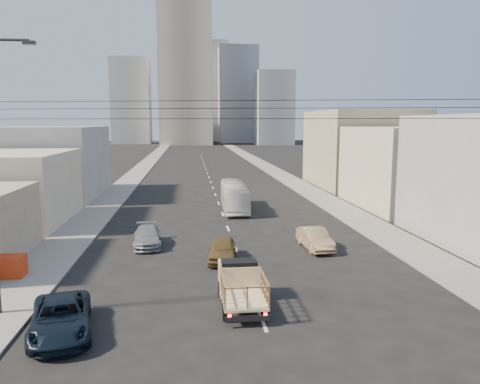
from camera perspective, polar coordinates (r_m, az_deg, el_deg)
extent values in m
plane|color=black|center=(18.98, 3.80, -17.98)|extent=(420.00, 420.00, 0.00)
cube|color=slate|center=(87.57, -11.92, 2.77)|extent=(3.50, 180.00, 0.12)
cube|color=slate|center=(88.38, 3.44, 2.99)|extent=(3.50, 180.00, 0.12)
cube|color=silver|center=(20.76, 2.81, -15.54)|extent=(0.15, 2.00, 0.01)
cube|color=silver|center=(26.30, 0.73, -10.26)|extent=(0.15, 2.00, 0.01)
cube|color=silver|center=(32.01, -0.57, -6.84)|extent=(0.15, 2.00, 0.01)
cube|color=silver|center=(37.81, -1.47, -4.45)|extent=(0.15, 2.00, 0.01)
cube|color=silver|center=(43.66, -2.13, -2.70)|extent=(0.15, 2.00, 0.01)
cube|color=silver|center=(49.55, -2.63, -1.37)|extent=(0.15, 2.00, 0.01)
cube|color=silver|center=(55.46, -3.02, -0.32)|extent=(0.15, 2.00, 0.01)
cube|color=silver|center=(61.39, -3.33, 0.53)|extent=(0.15, 2.00, 0.01)
cube|color=silver|center=(67.33, -3.59, 1.23)|extent=(0.15, 2.00, 0.01)
cube|color=silver|center=(73.28, -3.81, 1.81)|extent=(0.15, 2.00, 0.01)
cube|color=silver|center=(79.24, -4.00, 2.31)|extent=(0.15, 2.00, 0.01)
cube|color=silver|center=(85.20, -4.16, 2.74)|extent=(0.15, 2.00, 0.01)
cube|color=silver|center=(91.17, -4.30, 3.11)|extent=(0.15, 2.00, 0.01)
cube|color=silver|center=(97.14, -4.42, 3.44)|extent=(0.15, 2.00, 0.01)
cube|color=silver|center=(103.12, -4.53, 3.72)|extent=(0.15, 2.00, 0.01)
cube|color=silver|center=(109.10, -4.62, 3.98)|extent=(0.15, 2.00, 0.01)
cube|color=silver|center=(115.08, -4.71, 4.21)|extent=(0.15, 2.00, 0.01)
cube|color=silver|center=(121.06, -4.79, 4.42)|extent=(0.15, 2.00, 0.01)
cube|color=#D3BB8D|center=(21.38, 0.40, -12.78)|extent=(1.90, 3.00, 0.12)
cube|color=#D3BB8D|center=(23.16, -0.18, -10.43)|extent=(1.90, 1.60, 1.50)
cube|color=black|center=(22.74, -0.11, -9.20)|extent=(1.70, 0.90, 0.70)
cube|color=#2D2D33|center=(20.07, 0.93, -15.17)|extent=(1.90, 0.12, 0.22)
cube|color=#FF0C0C|center=(19.94, -1.28, -14.87)|extent=(0.15, 0.05, 0.12)
cube|color=#FF0C0C|center=(20.11, 3.12, -14.67)|extent=(0.15, 0.05, 0.12)
cylinder|color=black|center=(23.38, -2.32, -11.73)|extent=(0.25, 0.76, 0.76)
cylinder|color=black|center=(23.54, 1.90, -11.58)|extent=(0.25, 0.76, 0.76)
cylinder|color=black|center=(20.78, -1.77, -14.39)|extent=(0.25, 0.76, 0.76)
cylinder|color=black|center=(20.97, 3.01, -14.18)|extent=(0.25, 0.76, 0.76)
imported|color=black|center=(20.69, -21.00, -14.13)|extent=(3.28, 5.36, 1.39)
imported|color=silver|center=(45.64, -0.70, -0.52)|extent=(2.49, 9.64, 2.67)
imported|color=brown|center=(29.11, -2.17, -6.99)|extent=(2.13, 4.26, 1.40)
imported|color=#917354|center=(32.07, 9.14, -5.64)|extent=(1.75, 4.32, 1.39)
imported|color=gray|center=(33.02, -11.23, -5.36)|extent=(2.18, 4.65, 1.31)
cylinder|color=#2D2D33|center=(22.29, -26.87, 16.23)|extent=(2.00, 0.12, 0.12)
cube|color=#2D2D33|center=(21.96, -24.31, 16.26)|extent=(0.50, 0.25, 0.15)
cylinder|color=black|center=(18.50, 3.27, 11.09)|extent=(23.01, 5.02, 0.02)
cylinder|color=black|center=(18.49, 3.26, 10.16)|extent=(23.01, 5.02, 0.02)
cylinder|color=black|center=(18.48, 3.25, 8.92)|extent=(23.01, 5.02, 0.02)
cube|color=#BD3311|center=(28.84, -26.49, -8.84)|extent=(1.80, 1.20, 0.38)
cube|color=#BD3311|center=(28.73, -26.54, -8.12)|extent=(1.80, 1.20, 0.38)
cube|color=#BD3311|center=(28.63, -26.59, -7.39)|extent=(1.80, 1.20, 0.38)
cube|color=#B1A98E|center=(50.28, 20.46, 2.84)|extent=(11.00, 14.00, 8.00)
cube|color=gray|center=(65.04, 14.59, 5.14)|extent=(12.00, 16.00, 10.00)
cube|color=gray|center=(58.28, -22.66, 3.42)|extent=(12.00, 16.00, 8.00)
cube|color=gray|center=(187.97, -6.70, 14.97)|extent=(20.00, 20.00, 60.00)
cube|color=gray|center=(203.15, -0.27, 11.70)|extent=(16.00, 16.00, 40.00)
cube|color=gray|center=(198.25, -13.10, 10.70)|extent=(15.00, 15.00, 34.00)
cube|color=gray|center=(217.34, -3.91, 12.00)|extent=(18.00, 18.00, 44.00)
cube|color=gray|center=(184.79, 4.14, 10.14)|extent=(14.00, 14.00, 28.00)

